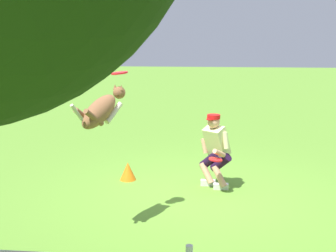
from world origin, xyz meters
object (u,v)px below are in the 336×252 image
object	(u,v)px
dog	(101,110)
training_cone	(128,171)
person	(215,148)
frisbee_flying	(119,73)
frisbee_held	(216,160)

from	to	relation	value
dog	training_cone	size ratio (longest dim) A/B	3.05
person	dog	xyz separation A→B (m)	(1.50, 1.85, 0.95)
frisbee_flying	frisbee_held	world-z (taller)	frisbee_flying
frisbee_held	training_cone	bearing A→B (deg)	-22.38
dog	frisbee_held	distance (m)	2.34
frisbee_held	training_cone	distance (m)	1.76
person	frisbee_held	distance (m)	0.40
person	frisbee_flying	distance (m)	2.44
frisbee_held	dog	bearing A→B (deg)	44.08
person	frisbee_flying	bearing A→B (deg)	-3.70
training_cone	person	bearing A→B (deg)	170.52
dog	person	bearing A→B (deg)	-13.27
dog	frisbee_held	world-z (taller)	dog
dog	frisbee_flying	xyz separation A→B (m)	(-0.18, -0.35, 0.45)
frisbee_flying	frisbee_held	size ratio (longest dim) A/B	1.01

